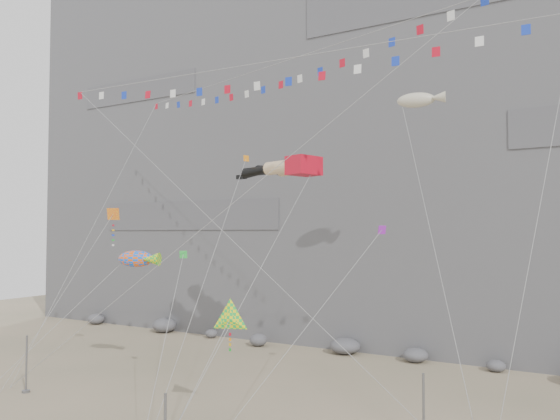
{
  "coord_description": "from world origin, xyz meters",
  "views": [
    {
      "loc": [
        18.25,
        -26.11,
        10.22
      ],
      "look_at": [
        -1.76,
        9.0,
        11.91
      ],
      "focal_mm": 35.0,
      "sensor_mm": 36.0,
      "label": 1
    }
  ],
  "objects": [
    {
      "name": "anchor_pole_right",
      "position": [
        11.37,
        -0.62,
        1.85
      ],
      "size": [
        0.12,
        0.12,
        3.7
      ],
      "primitive_type": "cylinder",
      "color": "slate",
      "rests_on": "ground"
    },
    {
      "name": "small_kite_a",
      "position": [
        -4.16,
        7.83,
        15.39
      ],
      "size": [
        4.14,
        14.56,
        21.39
      ],
      "color": "orange",
      "rests_on": "ground"
    },
    {
      "name": "legs_kite",
      "position": [
        -1.0,
        8.21,
        14.87
      ],
      "size": [
        7.57,
        18.88,
        21.89
      ],
      "rotation": [
        0.0,
        0.0,
        -0.3
      ],
      "color": "red",
      "rests_on": "ground"
    },
    {
      "name": "flag_banner_upper",
      "position": [
        -2.36,
        8.77,
        22.78
      ],
      "size": [
        31.97,
        17.24,
        28.81
      ],
      "color": "red",
      "rests_on": "ground"
    },
    {
      "name": "talus_boulders",
      "position": [
        0.0,
        17.0,
        0.6
      ],
      "size": [
        60.0,
        3.0,
        1.2
      ],
      "primitive_type": null,
      "color": "slate",
      "rests_on": "ground"
    },
    {
      "name": "blimp_windsock",
      "position": [
        8.02,
        10.73,
        19.28
      ],
      "size": [
        8.37,
        13.97,
        24.12
      ],
      "color": "beige",
      "rests_on": "ground"
    },
    {
      "name": "flag_banner_lower",
      "position": [
        0.95,
        3.32,
        21.1
      ],
      "size": [
        33.84,
        7.02,
        25.81
      ],
      "color": "red",
      "rests_on": "ground"
    },
    {
      "name": "delta_kite",
      "position": [
        1.73,
        -2.45,
        5.69
      ],
      "size": [
        2.14,
        5.85,
        7.76
      ],
      "color": "yellow",
      "rests_on": "ground"
    },
    {
      "name": "ground",
      "position": [
        0.0,
        0.0,
        0.0
      ],
      "size": [
        120.0,
        120.0,
        0.0
      ],
      "primitive_type": "plane",
      "color": "tan",
      "rests_on": "ground"
    },
    {
      "name": "harlequin_kite",
      "position": [
        -12.59,
        2.9,
        11.57
      ],
      "size": [
        3.04,
        8.37,
        13.86
      ],
      "color": "red",
      "rests_on": "ground"
    },
    {
      "name": "small_kite_b",
      "position": [
        7.03,
        5.99,
        10.25
      ],
      "size": [
        5.44,
        11.32,
        15.58
      ],
      "color": "purple",
      "rests_on": "ground"
    },
    {
      "name": "anchor_pole_left",
      "position": [
        -13.36,
        -3.49,
        1.81
      ],
      "size": [
        0.12,
        0.12,
        3.62
      ],
      "primitive_type": "cylinder",
      "color": "slate",
      "rests_on": "ground"
    },
    {
      "name": "cliff",
      "position": [
        0.0,
        32.0,
        25.0
      ],
      "size": [
        80.0,
        28.0,
        50.0
      ],
      "primitive_type": "cube",
      "color": "slate",
      "rests_on": "ground"
    },
    {
      "name": "fish_windsock",
      "position": [
        -10.09,
        2.76,
        8.34
      ],
      "size": [
        7.27,
        9.13,
        12.56
      ],
      "color": "#FF5A0D",
      "rests_on": "ground"
    },
    {
      "name": "small_kite_c",
      "position": [
        -3.71,
        0.26,
        8.69
      ],
      "size": [
        5.11,
        9.0,
        12.98
      ],
      "color": "green",
      "rests_on": "ground"
    }
  ]
}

